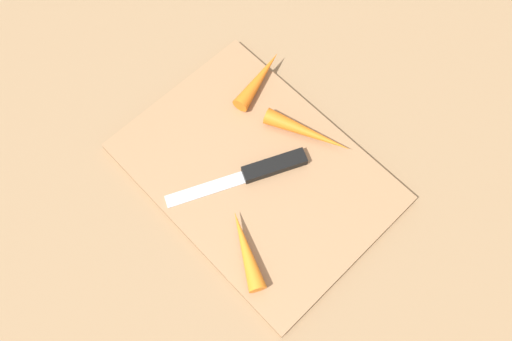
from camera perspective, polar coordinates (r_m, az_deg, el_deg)
ground_plane at (r=0.72m, az=-0.00°, el=-0.37°), size 1.40×1.40×0.00m
cutting_board at (r=0.72m, az=-0.00°, el=-0.19°), size 0.36×0.26×0.01m
knife at (r=0.70m, az=1.04°, el=0.19°), size 0.10×0.19×0.01m
carrot_longest at (r=0.72m, az=5.73°, el=4.24°), size 0.13×0.07×0.02m
carrot_shortest at (r=0.66m, az=-1.13°, el=-8.76°), size 0.11×0.07×0.02m
carrot_medium at (r=0.76m, az=0.32°, el=10.08°), size 0.05×0.11×0.02m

